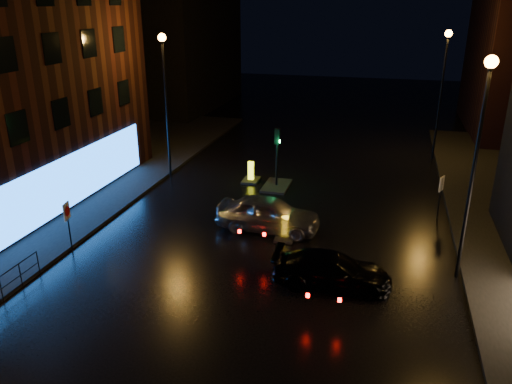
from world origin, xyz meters
TOP-DOWN VIEW (x-y plane):
  - ground at (0.00, 0.00)m, footprint 120.00×120.00m
  - pavement_left at (-14.00, 8.00)m, footprint 12.00×44.00m
  - building_far_left at (-16.00, 35.00)m, footprint 8.00×16.00m
  - street_lamp_lfar at (-7.80, 14.00)m, footprint 0.44×0.44m
  - street_lamp_rnear at (7.80, 6.00)m, footprint 0.44×0.44m
  - street_lamp_rfar at (7.80, 22.00)m, footprint 0.44×0.44m
  - traffic_signal at (-1.20, 14.00)m, footprint 1.40×2.40m
  - silver_hatchback at (-0.29, 8.26)m, footprint 4.82×2.03m
  - dark_sedan at (3.17, 4.13)m, footprint 4.48×2.00m
  - bollard_near at (0.64, 7.61)m, footprint 0.88×1.27m
  - bollard_far at (-2.89, 14.56)m, footprint 0.95×1.40m
  - road_sign_left at (-7.90, 4.00)m, footprint 0.16×0.53m
  - road_sign_right at (7.44, 11.59)m, footprint 0.26×0.51m

SIDE VIEW (x-z plane):
  - ground at x=0.00m, z-range 0.00..0.00m
  - pavement_left at x=-14.00m, z-range 0.00..0.15m
  - bollard_near at x=0.64m, z-range -0.30..0.77m
  - bollard_far at x=-2.89m, z-range -0.34..0.87m
  - traffic_signal at x=-1.20m, z-range -1.22..2.23m
  - dark_sedan at x=3.17m, z-range 0.00..1.28m
  - silver_hatchback at x=-0.29m, z-range 0.00..1.63m
  - road_sign_right at x=7.44m, z-range 0.55..2.77m
  - road_sign_left at x=-7.90m, z-range 0.55..2.77m
  - street_lamp_lfar at x=-7.80m, z-range 1.38..9.75m
  - street_lamp_rnear at x=7.80m, z-range 1.38..9.75m
  - street_lamp_rfar at x=7.80m, z-range 1.38..9.75m
  - building_far_left at x=-16.00m, z-range 0.00..14.00m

